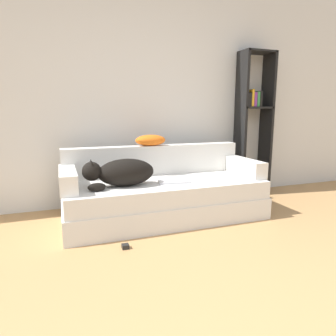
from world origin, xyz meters
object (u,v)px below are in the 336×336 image
at_px(laptop, 174,181).
at_px(throw_pillow, 151,140).
at_px(power_adapter, 125,246).
at_px(bookshelf, 254,116).
at_px(dog, 121,172).
at_px(couch, 165,200).

distance_m(laptop, throw_pillow, 0.57).
distance_m(throw_pillow, power_adapter, 1.29).
distance_m(throw_pillow, bookshelf, 1.52).
xyz_separation_m(dog, bookshelf, (1.90, 0.61, 0.51)).
relative_size(laptop, power_adapter, 6.16).
relative_size(couch, dog, 3.01).
bearing_deg(couch, power_adapter, -133.46).
xyz_separation_m(dog, throw_pillow, (0.42, 0.41, 0.26)).
relative_size(bookshelf, power_adapter, 32.51).
height_order(couch, laptop, laptop).
xyz_separation_m(couch, dog, (-0.47, -0.08, 0.34)).
xyz_separation_m(dog, power_adapter, (-0.08, -0.50, -0.52)).
relative_size(throw_pillow, power_adapter, 5.96).
relative_size(couch, throw_pillow, 5.99).
relative_size(couch, bookshelf, 1.10).
bearing_deg(bookshelf, laptop, -155.78).
height_order(dog, bookshelf, bookshelf).
xyz_separation_m(couch, bookshelf, (1.43, 0.54, 0.84)).
height_order(dog, power_adapter, dog).
bearing_deg(bookshelf, couch, -159.40).
bearing_deg(dog, power_adapter, -98.91).
bearing_deg(power_adapter, bookshelf, 29.38).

